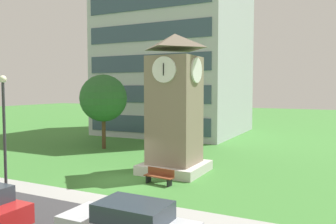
{
  "coord_description": "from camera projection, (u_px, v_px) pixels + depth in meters",
  "views": [
    {
      "loc": [
        11.51,
        -16.76,
        5.4
      ],
      "look_at": [
        0.97,
        4.36,
        3.8
      ],
      "focal_mm": 37.42,
      "sensor_mm": 36.0,
      "label": 1
    }
  ],
  "objects": [
    {
      "name": "office_building",
      "position": [
        176.0,
        41.0,
        42.53
      ],
      "size": [
        15.46,
        14.54,
        22.4
      ],
      "color": "#B7BCC6",
      "rests_on": "ground"
    },
    {
      "name": "street_lamp",
      "position": [
        4.0,
        122.0,
        17.14
      ],
      "size": [
        0.36,
        0.36,
        6.03
      ],
      "color": "#333338",
      "rests_on": "ground"
    },
    {
      "name": "tree_by_building",
      "position": [
        103.0,
        98.0,
        31.08
      ],
      "size": [
        4.19,
        4.19,
        6.63
      ],
      "color": "#513823",
      "rests_on": "ground"
    },
    {
      "name": "park_bench",
      "position": [
        159.0,
        176.0,
        19.69
      ],
      "size": [
        1.85,
        0.7,
        0.88
      ],
      "color": "brown",
      "rests_on": "ground"
    },
    {
      "name": "clock_tower",
      "position": [
        175.0,
        112.0,
        22.32
      ],
      "size": [
        3.85,
        3.85,
        8.83
      ],
      "color": "gray",
      "rests_on": "ground"
    },
    {
      "name": "kerb_strip",
      "position": [
        81.0,
        197.0,
        17.39
      ],
      "size": [
        120.0,
        1.6,
        0.01
      ],
      "primitive_type": "cube",
      "color": "#9E9E99",
      "rests_on": "ground"
    },
    {
      "name": "ground_plane",
      "position": [
        120.0,
        181.0,
        20.45
      ],
      "size": [
        160.0,
        160.0,
        0.0
      ],
      "primitive_type": "plane",
      "color": "#3D7A33"
    }
  ]
}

